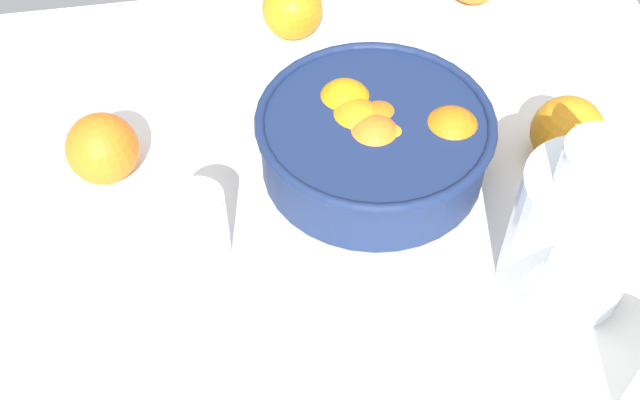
{
  "coord_description": "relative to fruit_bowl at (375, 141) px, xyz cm",
  "views": [
    {
      "loc": [
        -8.48,
        -55.43,
        70.41
      ],
      "look_at": [
        1.22,
        0.46,
        4.2
      ],
      "focal_mm": 44.11,
      "sensor_mm": 36.0,
      "label": 1
    }
  ],
  "objects": [
    {
      "name": "ground_plane",
      "position": [
        -8.95,
        -7.47,
        -6.73
      ],
      "size": [
        111.57,
        95.64,
        3.0
      ],
      "primitive_type": "cube",
      "color": "white"
    },
    {
      "name": "fruit_bowl",
      "position": [
        0.0,
        0.0,
        0.0
      ],
      "size": [
        27.67,
        27.67,
        10.19
      ],
      "color": "navy",
      "rests_on": "ground_plane"
    },
    {
      "name": "juice_pitcher",
      "position": [
        16.3,
        -19.14,
        2.21
      ],
      "size": [
        15.05,
        15.29,
        20.7
      ],
      "color": "white",
      "rests_on": "ground_plane"
    },
    {
      "name": "loose_orange_1",
      "position": [
        -5.52,
        28.36,
        -0.95
      ],
      "size": [
        8.56,
        8.56,
        8.56
      ],
      "primitive_type": "sphere",
      "color": "orange",
      "rests_on": "ground_plane"
    },
    {
      "name": "loose_orange_3",
      "position": [
        -31.61,
        5.11,
        -0.94
      ],
      "size": [
        8.58,
        8.58,
        8.58
      ],
      "primitive_type": "sphere",
      "color": "orange",
      "rests_on": "ground_plane"
    },
    {
      "name": "loose_orange_0",
      "position": [
        23.24,
        -1.65,
        -0.85
      ],
      "size": [
        8.77,
        8.77,
        8.77
      ],
      "primitive_type": "sphere",
      "color": "orange",
      "rests_on": "ground_plane"
    },
    {
      "name": "juice_glass",
      "position": [
        -21.1,
        -8.81,
        -1.22
      ],
      "size": [
        6.01,
        6.01,
        9.34
      ],
      "color": "white",
      "rests_on": "ground_plane"
    }
  ]
}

